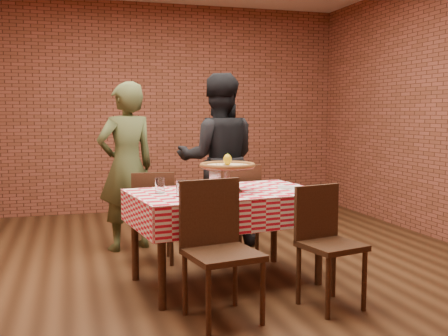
{
  "coord_description": "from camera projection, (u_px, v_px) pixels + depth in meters",
  "views": [
    {
      "loc": [
        -1.11,
        -4.41,
        1.39
      ],
      "look_at": [
        0.11,
        -0.29,
        0.93
      ],
      "focal_mm": 42.19,
      "sensor_mm": 36.0,
      "label": 1
    }
  ],
  "objects": [
    {
      "name": "table",
      "position": [
        226.0,
        237.0,
        4.28
      ],
      "size": [
        1.59,
        1.08,
        0.75
      ],
      "primitive_type": "cube",
      "rotation": [
        0.0,
        0.0,
        0.14
      ],
      "color": "#3B2414",
      "rests_on": "ground"
    },
    {
      "name": "water_glass_left",
      "position": [
        181.0,
        188.0,
        3.97
      ],
      "size": [
        0.09,
        0.09,
        0.12
      ],
      "primitive_type": "cylinder",
      "rotation": [
        0.0,
        0.0,
        0.14
      ],
      "color": "white",
      "rests_on": "tablecloth"
    },
    {
      "name": "ground",
      "position": [
        203.0,
        270.0,
        4.67
      ],
      "size": [
        6.0,
        6.0,
        0.0
      ],
      "primitive_type": "plane",
      "color": "black",
      "rests_on": "ground"
    },
    {
      "name": "sweetener_packet_b",
      "position": [
        297.0,
        189.0,
        4.34
      ],
      "size": [
        0.06,
        0.05,
        0.0
      ],
      "primitive_type": "cube",
      "rotation": [
        0.0,
        0.0,
        0.34
      ],
      "color": "white",
      "rests_on": "tablecloth"
    },
    {
      "name": "chair_far_left",
      "position": [
        152.0,
        217.0,
        4.87
      ],
      "size": [
        0.42,
        0.42,
        0.86
      ],
      "primitive_type": null,
      "rotation": [
        0.0,
        0.0,
        3.04
      ],
      "color": "#3B2414",
      "rests_on": "ground"
    },
    {
      "name": "side_plate",
      "position": [
        287.0,
        188.0,
        4.39
      ],
      "size": [
        0.18,
        0.18,
        0.01
      ],
      "primitive_type": "cylinder",
      "rotation": [
        0.0,
        0.0,
        0.14
      ],
      "color": "white",
      "rests_on": "tablecloth"
    },
    {
      "name": "sweetener_packet_a",
      "position": [
        301.0,
        190.0,
        4.3
      ],
      "size": [
        0.05,
        0.04,
        0.0
      ],
      "primitive_type": "cube",
      "rotation": [
        0.0,
        0.0,
        0.02
      ],
      "color": "white",
      "rests_on": "tablecloth"
    },
    {
      "name": "pizza",
      "position": [
        228.0,
        166.0,
        4.22
      ],
      "size": [
        0.56,
        0.56,
        0.03
      ],
      "primitive_type": "cylinder",
      "rotation": [
        0.0,
        0.0,
        0.3
      ],
      "color": "beige",
      "rests_on": "pizza_stand"
    },
    {
      "name": "back_wall",
      "position": [
        150.0,
        108.0,
        7.38
      ],
      "size": [
        5.5,
        0.0,
        5.5
      ],
      "primitive_type": "plane",
      "rotation": [
        1.57,
        0.0,
        0.0
      ],
      "color": "brown",
      "rests_on": "ground"
    },
    {
      "name": "chair_near_left",
      "position": [
        223.0,
        252.0,
        3.49
      ],
      "size": [
        0.52,
        0.52,
        0.93
      ],
      "primitive_type": null,
      "rotation": [
        0.0,
        0.0,
        0.17
      ],
      "color": "#3B2414",
      "rests_on": "ground"
    },
    {
      "name": "lemon",
      "position": [
        228.0,
        160.0,
        4.22
      ],
      "size": [
        0.09,
        0.09,
        0.09
      ],
      "primitive_type": "ellipsoid",
      "rotation": [
        0.0,
        0.0,
        0.3
      ],
      "color": "gold",
      "rests_on": "pizza"
    },
    {
      "name": "diner_olive",
      "position": [
        127.0,
        167.0,
        5.3
      ],
      "size": [
        0.72,
        0.59,
        1.69
      ],
      "primitive_type": "imported",
      "rotation": [
        0.0,
        0.0,
        3.49
      ],
      "color": "#3F4525",
      "rests_on": "ground"
    },
    {
      "name": "condiment_caddy",
      "position": [
        215.0,
        178.0,
        4.52
      ],
      "size": [
        0.12,
        0.1,
        0.14
      ],
      "primitive_type": "cube",
      "rotation": [
        0.0,
        0.0,
        -0.27
      ],
      "color": "silver",
      "rests_on": "tablecloth"
    },
    {
      "name": "tablecloth",
      "position": [
        226.0,
        206.0,
        4.26
      ],
      "size": [
        1.63,
        1.12,
        0.25
      ],
      "primitive_type": null,
      "rotation": [
        0.0,
        0.0,
        0.14
      ],
      "color": "red",
      "rests_on": "table"
    },
    {
      "name": "chair_near_right",
      "position": [
        331.0,
        248.0,
        3.72
      ],
      "size": [
        0.46,
        0.46,
        0.86
      ],
      "primitive_type": null,
      "rotation": [
        0.0,
        0.0,
        0.22
      ],
      "color": "#3B2414",
      "rests_on": "ground"
    },
    {
      "name": "water_glass_right",
      "position": [
        160.0,
        185.0,
        4.13
      ],
      "size": [
        0.09,
        0.09,
        0.12
      ],
      "primitive_type": "cylinder",
      "rotation": [
        0.0,
        0.0,
        0.14
      ],
      "color": "white",
      "rests_on": "tablecloth"
    },
    {
      "name": "diner_black",
      "position": [
        218.0,
        160.0,
        5.51
      ],
      "size": [
        0.99,
        0.84,
        1.79
      ],
      "primitive_type": "imported",
      "rotation": [
        0.0,
        0.0,
        2.94
      ],
      "color": "black",
      "rests_on": "ground"
    },
    {
      "name": "chair_far_right",
      "position": [
        233.0,
        209.0,
        5.14
      ],
      "size": [
        0.48,
        0.48,
        0.89
      ],
      "primitive_type": null,
      "rotation": [
        0.0,
        0.0,
        3.3
      ],
      "color": "#3B2414",
      "rests_on": "ground"
    },
    {
      "name": "pizza_stand",
      "position": [
        228.0,
        179.0,
        4.24
      ],
      "size": [
        0.55,
        0.55,
        0.2
      ],
      "primitive_type": null,
      "rotation": [
        0.0,
        0.0,
        0.3
      ],
      "color": "silver",
      "rests_on": "tablecloth"
    }
  ]
}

